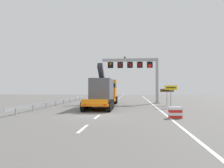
{
  "coord_description": "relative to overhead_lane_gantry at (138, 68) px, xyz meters",
  "views": [
    {
      "loc": [
        3.16,
        -18.6,
        2.46
      ],
      "look_at": [
        0.39,
        11.11,
        2.97
      ],
      "focal_mm": 34.28,
      "sensor_mm": 36.0,
      "label": 1
    }
  ],
  "objects": [
    {
      "name": "exit_sign_yellow",
      "position": [
        3.9,
        -7.3,
        -3.59
      ],
      "size": [
        1.53,
        0.15,
        2.73
      ],
      "color": "#9EA0A5",
      "rests_on": "ground"
    },
    {
      "name": "guardrail_left",
      "position": [
        -11.35,
        -4.45,
        -5.11
      ],
      "size": [
        0.13,
        26.95,
        0.76
      ],
      "color": "#999EA3",
      "rests_on": "ground"
    },
    {
      "name": "heavy_haul_truck_orange",
      "position": [
        -4.64,
        -5.78,
        -3.68
      ],
      "size": [
        3.09,
        14.08,
        5.3
      ],
      "color": "orange",
      "rests_on": "ground"
    },
    {
      "name": "crash_barrier_striped",
      "position": [
        2.54,
        -16.85,
        -5.22
      ],
      "size": [
        1.05,
        0.61,
        0.9
      ],
      "color": "red",
      "rests_on": "ground"
    },
    {
      "name": "ground",
      "position": [
        -4.1,
        -15.93,
        -5.67
      ],
      "size": [
        112.0,
        112.0,
        0.0
      ],
      "primitive_type": "plane",
      "color": "slate"
    },
    {
      "name": "tourist_info_sign_brown",
      "position": [
        3.88,
        -4.36,
        -3.89
      ],
      "size": [
        1.86,
        0.15,
        2.29
      ],
      "color": "#9EA0A5",
      "rests_on": "ground"
    },
    {
      "name": "overhead_lane_gantry",
      "position": [
        0.0,
        0.0,
        0.0
      ],
      "size": [
        9.22,
        0.9,
        7.47
      ],
      "color": "#9EA0A5",
      "rests_on": "ground"
    },
    {
      "name": "lane_markings",
      "position": [
        -3.87,
        9.74,
        -5.66
      ],
      "size": [
        0.2,
        65.94,
        0.01
      ],
      "color": "silver",
      "rests_on": "ground"
    },
    {
      "name": "edge_line_right",
      "position": [
        2.1,
        -3.93,
        -5.67
      ],
      "size": [
        0.2,
        63.0,
        0.01
      ],
      "primitive_type": "cube",
      "color": "silver",
      "rests_on": "ground"
    }
  ]
}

